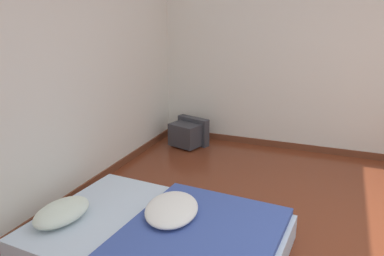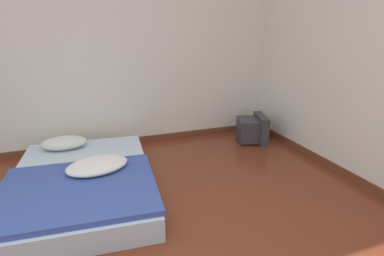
# 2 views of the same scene
# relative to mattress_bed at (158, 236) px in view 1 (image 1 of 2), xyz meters

# --- Properties ---
(wall_back) EXTENTS (7.68, 0.08, 2.60)m
(wall_back) POSITION_rel_mattress_bed_xyz_m (0.11, 1.24, 1.16)
(wall_back) COLOR silver
(wall_back) RESTS_ON ground_plane
(wall_right) EXTENTS (0.08, 7.77, 2.60)m
(wall_right) POSITION_rel_mattress_bed_xyz_m (2.80, -1.48, 1.15)
(wall_right) COLOR silver
(wall_right) RESTS_ON ground_plane
(mattress_bed) EXTENTS (1.46, 2.02, 0.36)m
(mattress_bed) POSITION_rel_mattress_bed_xyz_m (0.00, 0.00, 0.00)
(mattress_bed) COLOR silver
(mattress_bed) RESTS_ON ground_plane
(crt_tv) EXTENTS (0.50, 0.54, 0.39)m
(crt_tv) POSITION_rel_mattress_bed_xyz_m (2.37, 0.71, 0.05)
(crt_tv) COLOR #333338
(crt_tv) RESTS_ON ground_plane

